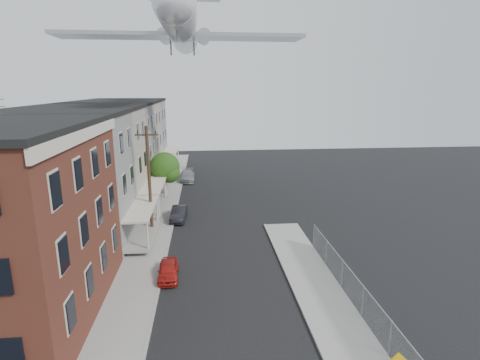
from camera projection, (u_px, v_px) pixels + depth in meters
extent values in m
cube|color=gray|center=(161.00, 210.00, 37.07)|extent=(3.00, 62.00, 0.12)
cube|color=gray|center=(328.00, 308.00, 20.71)|extent=(3.00, 26.00, 0.12)
cube|color=gray|center=(176.00, 210.00, 37.21)|extent=(0.15, 62.00, 0.14)
cube|color=gray|center=(302.00, 309.00, 20.57)|extent=(0.15, 26.00, 0.14)
cube|color=beige|center=(84.00, 134.00, 18.19)|extent=(0.16, 12.20, 0.60)
cube|color=slate|center=(59.00, 182.00, 28.03)|extent=(10.00, 7.00, 10.00)
cube|color=black|center=(51.00, 113.00, 26.79)|extent=(10.25, 7.00, 0.30)
cube|color=gray|center=(143.00, 235.00, 29.66)|extent=(1.80, 6.40, 0.25)
cube|color=beige|center=(142.00, 208.00, 29.12)|extent=(1.90, 6.50, 0.15)
cube|color=gray|center=(87.00, 164.00, 34.79)|extent=(10.00, 7.00, 10.00)
cube|color=black|center=(82.00, 108.00, 33.55)|extent=(10.25, 7.00, 0.30)
cube|color=gray|center=(154.00, 207.00, 36.42)|extent=(1.80, 6.40, 0.25)
cube|color=beige|center=(153.00, 186.00, 35.88)|extent=(1.90, 6.50, 0.15)
cube|color=slate|center=(106.00, 151.00, 41.55)|extent=(10.00, 7.00, 10.00)
cube|color=black|center=(102.00, 104.00, 40.31)|extent=(10.25, 7.00, 0.30)
cube|color=gray|center=(162.00, 188.00, 43.18)|extent=(1.80, 6.40, 0.25)
cube|color=beige|center=(161.00, 170.00, 42.65)|extent=(1.90, 6.50, 0.15)
cube|color=gray|center=(120.00, 142.00, 48.32)|extent=(10.00, 7.00, 10.00)
cube|color=black|center=(117.00, 102.00, 47.07)|extent=(10.25, 7.00, 0.30)
cube|color=gray|center=(168.00, 175.00, 49.94)|extent=(1.80, 6.40, 0.25)
cube|color=beige|center=(167.00, 159.00, 49.41)|extent=(1.90, 6.50, 0.15)
cube|color=slate|center=(130.00, 135.00, 55.08)|extent=(10.00, 7.00, 10.00)
cube|color=black|center=(127.00, 100.00, 53.83)|extent=(10.25, 7.00, 0.30)
cube|color=gray|center=(172.00, 164.00, 56.70)|extent=(1.80, 6.40, 0.25)
cube|color=beige|center=(171.00, 150.00, 56.17)|extent=(1.90, 6.50, 0.15)
cylinder|color=gray|center=(390.00, 339.00, 16.77)|extent=(0.06, 0.06, 1.90)
cylinder|color=gray|center=(363.00, 302.00, 19.66)|extent=(0.06, 0.06, 1.90)
cylinder|color=gray|center=(342.00, 274.00, 22.56)|extent=(0.06, 0.06, 1.90)
cylinder|color=gray|center=(326.00, 253.00, 25.46)|extent=(0.06, 0.06, 1.90)
cylinder|color=gray|center=(314.00, 236.00, 28.36)|extent=(0.06, 0.06, 1.90)
cube|color=gray|center=(364.00, 287.00, 19.45)|extent=(0.04, 18.00, 0.04)
cube|color=gray|center=(363.00, 302.00, 19.66)|extent=(0.02, 18.00, 1.80)
cylinder|color=black|center=(149.00, 182.00, 30.20)|extent=(0.26, 0.26, 9.00)
cube|color=black|center=(147.00, 135.00, 29.28)|extent=(1.80, 0.12, 0.12)
cylinder|color=black|center=(137.00, 132.00, 29.16)|extent=(0.08, 0.08, 0.25)
cylinder|color=black|center=(156.00, 132.00, 29.29)|extent=(0.08, 0.08, 0.25)
cylinder|color=black|center=(166.00, 189.00, 40.67)|extent=(0.24, 0.24, 2.40)
sphere|color=#1F4713|center=(165.00, 167.00, 40.09)|extent=(3.20, 3.20, 3.20)
sphere|color=#1F4713|center=(169.00, 173.00, 39.98)|extent=(2.24, 2.24, 2.24)
imported|color=#A81B15|center=(168.00, 270.00, 23.97)|extent=(1.38, 3.18, 1.07)
imported|color=black|center=(179.00, 213.00, 34.50)|extent=(1.48, 3.75, 1.21)
imported|color=gray|center=(187.00, 176.00, 48.84)|extent=(1.92, 4.57, 1.32)
cylinder|color=silver|center=(181.00, 28.00, 35.77)|extent=(3.31, 22.68, 3.02)
sphere|color=silver|center=(174.00, 2.00, 24.85)|extent=(3.02, 3.02, 3.02)
cone|color=silver|center=(185.00, 42.00, 46.69)|extent=(3.06, 2.87, 3.02)
cube|color=#939399|center=(181.00, 36.00, 34.63)|extent=(22.69, 4.25, 0.33)
cylinder|color=#939399|center=(165.00, 36.00, 43.22)|extent=(1.56, 3.79, 1.51)
cylinder|color=#939399|center=(204.00, 37.00, 43.69)|extent=(1.56, 3.79, 1.51)
cube|color=silver|center=(184.00, 18.00, 45.59)|extent=(0.28, 3.59, 5.28)
cylinder|color=#515156|center=(177.00, 33.00, 27.08)|extent=(0.15, 0.15, 1.13)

